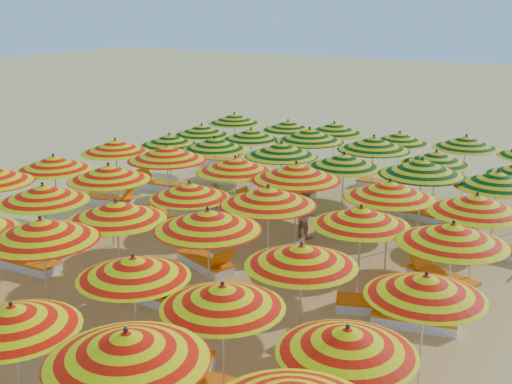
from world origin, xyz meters
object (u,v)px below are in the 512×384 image
at_px(lounger_6, 16,249).
at_px(lounger_9, 185,304).
at_px(umbrella_15, 208,220).
at_px(umbrella_39, 374,143).
at_px(umbrella_37, 251,134).
at_px(umbrella_28, 390,189).
at_px(umbrella_17, 426,286).
at_px(umbrella_36, 202,130).
at_px(umbrella_46, 466,142).
at_px(lounger_19, 359,228).
at_px(umbrella_33, 344,161).
at_px(lounger_11, 206,262).
at_px(lounger_16, 441,277).
at_px(lounger_21, 218,177).
at_px(umbrella_16, 301,255).
at_px(umbrella_27, 296,172).
at_px(umbrella_9, 133,267).
at_px(umbrella_32, 281,149).
at_px(umbrella_38, 309,135).
at_px(lounger_10, 332,349).
at_px(lounger_15, 179,223).
at_px(umbrella_21, 268,196).
at_px(umbrella_42, 234,119).
at_px(beachgoer_b, 304,214).
at_px(lounger_8, 148,293).
at_px(lounger_4, 164,360).
at_px(umbrella_34, 422,167).
at_px(umbrella_35, 497,179).
at_px(umbrella_43, 288,125).
at_px(umbrella_14, 116,211).
at_px(lounger_5, 193,383).
at_px(lounger_17, 161,185).
at_px(umbrella_40, 436,158).
at_px(umbrella_13, 43,193).
at_px(umbrella_45, 400,138).
at_px(lounger_25, 225,161).
at_px(umbrella_19, 109,173).
at_px(lounger_23, 387,207).
at_px(umbrella_26, 235,165).
at_px(umbrella_20, 190,190).
at_px(lounger_14, 111,199).
at_px(umbrella_24, 115,146).
at_px(lounger_13, 412,319).
at_px(umbrella_30, 169,140).
at_px(umbrella_31, 215,143).
at_px(lounger_24, 411,212).
at_px(umbrella_22, 361,216).
at_px(umbrella_3, 12,317).
at_px(umbrella_25, 167,153).
at_px(lounger_7, 27,263).

relative_size(lounger_6, lounger_9, 1.03).
height_order(umbrella_15, umbrella_39, umbrella_39).
bearing_deg(umbrella_37, umbrella_28, -33.21).
relative_size(umbrella_17, umbrella_36, 1.19).
xyz_separation_m(umbrella_46, lounger_19, (-1.63, -4.61, -1.85)).
bearing_deg(umbrella_33, lounger_11, -109.45).
distance_m(umbrella_39, lounger_16, 6.11).
bearing_deg(lounger_21, umbrella_16, -37.43).
bearing_deg(lounger_19, umbrella_27, -127.04).
bearing_deg(umbrella_9, lounger_16, 60.17).
relative_size(umbrella_32, umbrella_38, 0.99).
distance_m(lounger_10, lounger_15, 7.95).
bearing_deg(umbrella_21, umbrella_42, 128.06).
distance_m(umbrella_28, umbrella_38, 6.31).
bearing_deg(beachgoer_b, umbrella_36, -12.69).
bearing_deg(lounger_8, lounger_4, -50.86).
xyz_separation_m(umbrella_34, umbrella_46, (-0.03, 4.53, -0.14)).
xyz_separation_m(umbrella_35, umbrella_43, (-8.59, 4.40, -0.16)).
height_order(umbrella_14, lounger_5, umbrella_14).
height_order(umbrella_28, lounger_17, umbrella_28).
xyz_separation_m(umbrella_40, lounger_21, (-8.02, 0.05, -1.75)).
bearing_deg(umbrella_13, umbrella_45, 67.54).
distance_m(umbrella_40, lounger_11, 7.83).
relative_size(umbrella_32, umbrella_39, 1.04).
bearing_deg(lounger_25, lounger_10, -61.58).
height_order(umbrella_17, umbrella_19, umbrella_19).
bearing_deg(umbrella_43, umbrella_39, -28.91).
height_order(umbrella_34, umbrella_38, umbrella_34).
height_order(lounger_15, lounger_23, same).
relative_size(umbrella_26, lounger_4, 1.49).
height_order(umbrella_20, lounger_21, umbrella_20).
height_order(umbrella_40, lounger_14, umbrella_40).
distance_m(umbrella_24, lounger_13, 11.06).
xyz_separation_m(umbrella_37, lounger_16, (8.19, -4.54, -1.76)).
xyz_separation_m(umbrella_30, umbrella_46, (8.77, 4.32, 0.14)).
height_order(umbrella_21, umbrella_31, umbrella_21).
bearing_deg(lounger_10, umbrella_26, 154.95).
xyz_separation_m(umbrella_17, lounger_14, (-11.91, 4.81, -1.72)).
bearing_deg(umbrella_43, lounger_24, -23.87).
height_order(umbrella_22, umbrella_42, umbrella_22).
relative_size(umbrella_20, lounger_10, 1.31).
bearing_deg(umbrella_17, lounger_19, 120.91).
relative_size(umbrella_3, umbrella_9, 0.95).
bearing_deg(lounger_23, lounger_14, -144.46).
bearing_deg(lounger_4, umbrella_25, -73.52).
bearing_deg(umbrella_24, lounger_14, 161.86).
height_order(umbrella_38, umbrella_45, umbrella_38).
height_order(umbrella_46, lounger_23, umbrella_46).
bearing_deg(umbrella_19, lounger_14, 135.26).
bearing_deg(lounger_7, lounger_23, -127.79).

